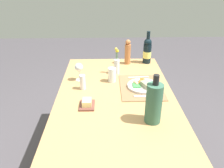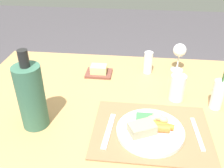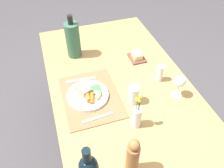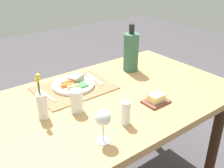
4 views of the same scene
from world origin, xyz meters
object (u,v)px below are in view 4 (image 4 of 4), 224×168
(fork, at_px, (94,79))
(dining_table, at_px, (109,111))
(flower_vase, at_px, (42,103))
(salt_shaker, at_px, (126,113))
(cooler_bottle, at_px, (131,52))
(dinner_plate, at_px, (74,84))
(knife, at_px, (47,95))
(butter_dish, at_px, (156,99))
(wine_glass, at_px, (103,119))
(water_tumbler, at_px, (77,102))

(fork, bearing_deg, dining_table, 79.74)
(flower_vase, relative_size, salt_shaker, 2.06)
(salt_shaker, relative_size, cooler_bottle, 0.37)
(dinner_plate, height_order, flower_vase, flower_vase)
(flower_vase, distance_m, salt_shaker, 0.39)
(knife, relative_size, flower_vase, 0.73)
(dinner_plate, relative_size, cooler_bottle, 0.79)
(salt_shaker, height_order, cooler_bottle, cooler_bottle)
(knife, distance_m, salt_shaker, 0.48)
(knife, bearing_deg, cooler_bottle, 176.68)
(flower_vase, bearing_deg, dinner_plate, -144.97)
(dining_table, bearing_deg, salt_shaker, 70.68)
(salt_shaker, relative_size, butter_dish, 0.87)
(dinner_plate, relative_size, wine_glass, 1.64)
(fork, bearing_deg, wine_glass, 63.96)
(butter_dish, bearing_deg, dinner_plate, -58.56)
(cooler_bottle, bearing_deg, wine_glass, 40.59)
(butter_dish, relative_size, wine_glass, 0.88)
(fork, xyz_separation_m, water_tumbler, (0.27, 0.24, 0.04))
(water_tumbler, relative_size, cooler_bottle, 0.38)
(wine_glass, bearing_deg, water_tumbler, -96.76)
(dinner_plate, distance_m, salt_shaker, 0.46)
(knife, xyz_separation_m, water_tumbler, (-0.05, 0.22, 0.04))
(dinner_plate, height_order, cooler_bottle, cooler_bottle)
(fork, xyz_separation_m, cooler_bottle, (-0.28, 0.01, 0.12))
(butter_dish, xyz_separation_m, cooler_bottle, (-0.18, -0.41, 0.11))
(salt_shaker, relative_size, wine_glass, 0.76)
(water_tumbler, distance_m, cooler_bottle, 0.60)
(wine_glass, bearing_deg, butter_dish, -167.54)
(knife, xyz_separation_m, salt_shaker, (-0.18, 0.45, 0.05))
(flower_vase, xyz_separation_m, cooler_bottle, (-0.70, -0.18, 0.05))
(dining_table, bearing_deg, dinner_plate, -66.79)
(dining_table, distance_m, salt_shaker, 0.30)
(dining_table, relative_size, knife, 8.34)
(fork, xyz_separation_m, flower_vase, (0.42, 0.20, 0.07))
(salt_shaker, distance_m, cooler_bottle, 0.62)
(dining_table, distance_m, butter_dish, 0.28)
(fork, relative_size, water_tumbler, 1.62)
(wine_glass, height_order, water_tumbler, wine_glass)
(salt_shaker, xyz_separation_m, butter_dish, (-0.25, -0.05, -0.04))
(flower_vase, relative_size, wine_glass, 1.57)
(fork, height_order, water_tumbler, water_tumbler)
(butter_dish, height_order, water_tumbler, water_tumbler)
(flower_vase, xyz_separation_m, wine_glass, (-0.12, 0.31, 0.03))
(fork, height_order, butter_dish, butter_dish)
(dining_table, relative_size, salt_shaker, 12.60)
(wine_glass, bearing_deg, salt_shaker, -165.18)
(wine_glass, xyz_separation_m, water_tumbler, (-0.03, -0.27, -0.06))
(knife, bearing_deg, dinner_plate, -179.93)
(dinner_plate, xyz_separation_m, knife, (0.17, 0.01, -0.01))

